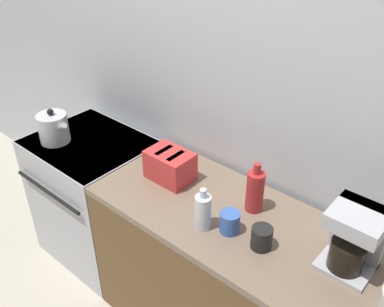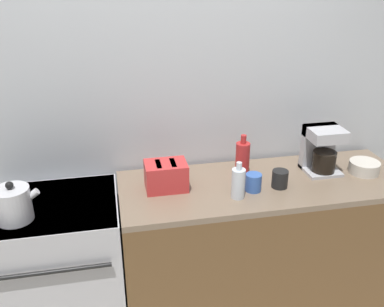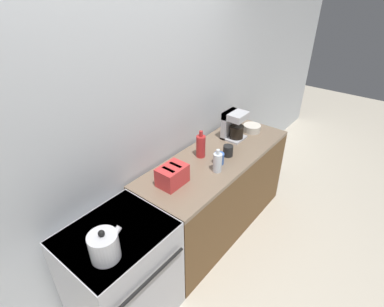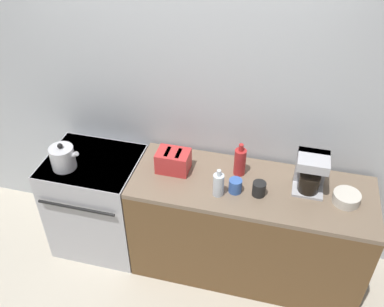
% 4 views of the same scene
% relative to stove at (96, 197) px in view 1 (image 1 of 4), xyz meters
% --- Properties ---
extents(wall_back, '(8.00, 0.05, 2.60)m').
position_rel_stove_xyz_m(wall_back, '(0.63, 0.40, 0.84)').
color(wall_back, silver).
rests_on(wall_back, ground_plane).
extents(stove, '(0.73, 0.65, 0.91)m').
position_rel_stove_xyz_m(stove, '(0.00, 0.00, 0.00)').
color(stove, '#B7B7BC').
rests_on(stove, ground_plane).
extents(counter_block, '(1.78, 0.65, 0.91)m').
position_rel_stove_xyz_m(counter_block, '(1.27, 0.02, -0.01)').
color(counter_block, brown).
rests_on(counter_block, ground_plane).
extents(kettle, '(0.23, 0.18, 0.22)m').
position_rel_stove_xyz_m(kettle, '(-0.16, -0.12, 0.53)').
color(kettle, silver).
rests_on(kettle, stove).
extents(toaster, '(0.24, 0.18, 0.16)m').
position_rel_stove_xyz_m(toaster, '(0.66, 0.06, 0.52)').
color(toaster, red).
rests_on(toaster, counter_block).
extents(coffee_maker, '(0.22, 0.21, 0.30)m').
position_rel_stove_xyz_m(coffee_maker, '(1.66, 0.10, 0.59)').
color(coffee_maker, '#B7B7BC').
rests_on(coffee_maker, counter_block).
extents(bottle_clear, '(0.08, 0.08, 0.22)m').
position_rel_stove_xyz_m(bottle_clear, '(1.04, -0.13, 0.53)').
color(bottle_clear, silver).
rests_on(bottle_clear, counter_block).
extents(bottle_red, '(0.09, 0.09, 0.27)m').
position_rel_stove_xyz_m(bottle_red, '(1.15, 0.14, 0.55)').
color(bottle_red, '#B72828').
rests_on(bottle_red, counter_block).
extents(cup_blue, '(0.09, 0.09, 0.10)m').
position_rel_stove_xyz_m(cup_blue, '(1.15, -0.07, 0.49)').
color(cup_blue, '#3860B2').
rests_on(cup_blue, counter_block).
extents(cup_black, '(0.10, 0.10, 0.11)m').
position_rel_stove_xyz_m(cup_black, '(1.32, -0.06, 0.49)').
color(cup_black, black).
rests_on(cup_black, counter_block).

